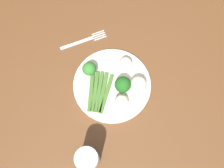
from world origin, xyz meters
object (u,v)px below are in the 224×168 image
at_px(cauliflower_left, 125,63).
at_px(water_glass, 88,159).
at_px(dining_table, 125,90).
at_px(broccoli_back_right, 123,85).
at_px(asparagus_bundle, 99,92).
at_px(plate, 112,85).
at_px(broccoli_outer_edge, 89,69).
at_px(cauliflower_back, 138,84).
at_px(fork, 84,41).
at_px(cauliflower_near_center, 121,102).

height_order(cauliflower_left, water_glass, water_glass).
xyz_separation_m(dining_table, broccoli_back_right, (0.02, -0.02, 0.16)).
bearing_deg(asparagus_bundle, plate, -47.98).
xyz_separation_m(plate, broccoli_outer_edge, (-0.06, -0.05, 0.04)).
xyz_separation_m(cauliflower_back, water_glass, (0.16, -0.22, 0.02)).
relative_size(dining_table, fork, 7.17).
distance_m(dining_table, cauliflower_back, 0.16).
xyz_separation_m(asparagus_bundle, broccoli_outer_edge, (-0.08, -0.01, 0.03)).
height_order(fork, water_glass, water_glass).
bearing_deg(cauliflower_near_center, dining_table, 146.28).
xyz_separation_m(plate, water_glass, (0.20, -0.14, 0.06)).
relative_size(broccoli_back_right, cauliflower_back, 1.19).
relative_size(broccoli_outer_edge, cauliflower_left, 1.23).
bearing_deg(water_glass, cauliflower_left, 140.21).
distance_m(plate, broccoli_back_right, 0.06).
height_order(cauliflower_left, fork, cauliflower_left).
height_order(broccoli_outer_edge, fork, broccoli_outer_edge).
distance_m(plate, cauliflower_near_center, 0.08).
bearing_deg(dining_table, broccoli_back_right, -48.37).
bearing_deg(plate, asparagus_bundle, -76.21).
bearing_deg(cauliflower_left, broccoli_outer_edge, -98.84).
height_order(asparagus_bundle, broccoli_back_right, broccoli_back_right).
bearing_deg(broccoli_back_right, cauliflower_back, 75.64).
distance_m(dining_table, cauliflower_near_center, 0.17).
distance_m(broccoli_outer_edge, water_glass, 0.28).
bearing_deg(water_glass, asparagus_bundle, 153.63).
relative_size(broccoli_outer_edge, fork, 0.33).
relative_size(dining_table, plate, 4.69).
bearing_deg(cauliflower_near_center, broccoli_back_right, 155.67).
relative_size(cauliflower_near_center, fork, 0.27).
bearing_deg(fork, cauliflower_near_center, -81.78).
bearing_deg(plate, cauliflower_back, 65.46).
distance_m(broccoli_outer_edge, broccoli_back_right, 0.12).
xyz_separation_m(asparagus_bundle, cauliflower_near_center, (0.06, 0.06, 0.02)).
distance_m(broccoli_outer_edge, fork, 0.13).
height_order(plate, asparagus_bundle, asparagus_bundle).
distance_m(cauliflower_near_center, fork, 0.26).
bearing_deg(plate, fork, -168.57).
relative_size(dining_table, water_glass, 9.26).
relative_size(cauliflower_back, water_glass, 0.42).
relative_size(asparagus_bundle, cauliflower_near_center, 3.25).
relative_size(plate, broccoli_outer_edge, 4.60).
xyz_separation_m(plate, cauliflower_back, (0.03, 0.08, 0.03)).
bearing_deg(dining_table, water_glass, -44.32).
relative_size(dining_table, cauliflower_left, 26.59).
distance_m(cauliflower_back, fork, 0.25).
distance_m(cauliflower_back, water_glass, 0.27).
bearing_deg(dining_table, cauliflower_left, 167.60).
relative_size(dining_table, asparagus_bundle, 8.20).
bearing_deg(broccoli_back_right, broccoli_outer_edge, -136.64).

